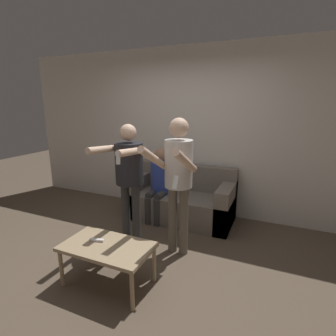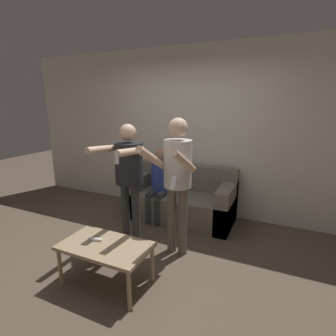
# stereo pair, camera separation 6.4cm
# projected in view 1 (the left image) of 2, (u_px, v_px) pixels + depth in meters

# --- Properties ---
(ground_plane) EXTENTS (14.00, 14.00, 0.00)m
(ground_plane) POSITION_uv_depth(u_px,v_px,m) (136.00, 264.00, 3.05)
(ground_plane) COLOR brown
(wall_back) EXTENTS (6.40, 0.06, 2.70)m
(wall_back) POSITION_uv_depth(u_px,v_px,m) (189.00, 132.00, 4.34)
(wall_back) COLOR silver
(wall_back) RESTS_ON ground_plane
(couch) EXTENTS (1.68, 0.77, 0.84)m
(couch) POSITION_uv_depth(u_px,v_px,m) (180.00, 201.00, 4.22)
(couch) COLOR slate
(couch) RESTS_ON ground_plane
(person_standing_left) EXTENTS (0.48, 0.72, 1.58)m
(person_standing_left) POSITION_uv_depth(u_px,v_px,m) (129.00, 170.00, 3.31)
(person_standing_left) COLOR #383838
(person_standing_left) RESTS_ON ground_plane
(person_standing_right) EXTENTS (0.45, 0.76, 1.67)m
(person_standing_right) POSITION_uv_depth(u_px,v_px,m) (178.00, 172.00, 3.04)
(person_standing_right) COLOR #6B6051
(person_standing_right) RESTS_ON ground_plane
(person_seated) EXTENTS (0.34, 0.54, 1.15)m
(person_seated) POSITION_uv_depth(u_px,v_px,m) (160.00, 181.00, 4.13)
(person_seated) COLOR #383838
(person_seated) RESTS_ON ground_plane
(coffee_table) EXTENTS (0.91, 0.52, 0.44)m
(coffee_table) POSITION_uv_depth(u_px,v_px,m) (107.00, 249.00, 2.64)
(coffee_table) COLOR tan
(coffee_table) RESTS_ON ground_plane
(remote_on_table) EXTENTS (0.15, 0.07, 0.02)m
(remote_on_table) POSITION_uv_depth(u_px,v_px,m) (97.00, 240.00, 2.70)
(remote_on_table) COLOR white
(remote_on_table) RESTS_ON coffee_table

